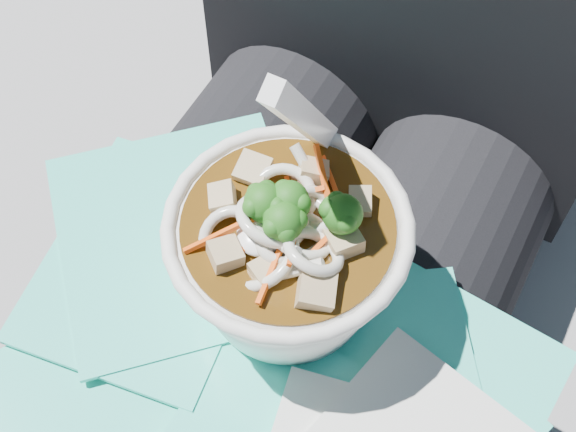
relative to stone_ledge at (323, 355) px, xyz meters
The scene contains 5 objects.
stone_ledge is the anchor object (origin of this frame).
lap 0.34m from the stone_ledge, 90.00° to the right, with size 0.32×0.48×0.16m.
person_body 0.34m from the stone_ledge, 90.00° to the right, with size 0.34×0.94×1.00m.
plastic_bag 0.43m from the stone_ledge, 81.62° to the right, with size 0.40×0.35×0.01m.
udon_bowl 0.47m from the stone_ledge, 81.15° to the right, with size 0.17×0.17×0.20m.
Camera 1 is at (0.13, -0.19, 1.10)m, focal length 50.00 mm.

